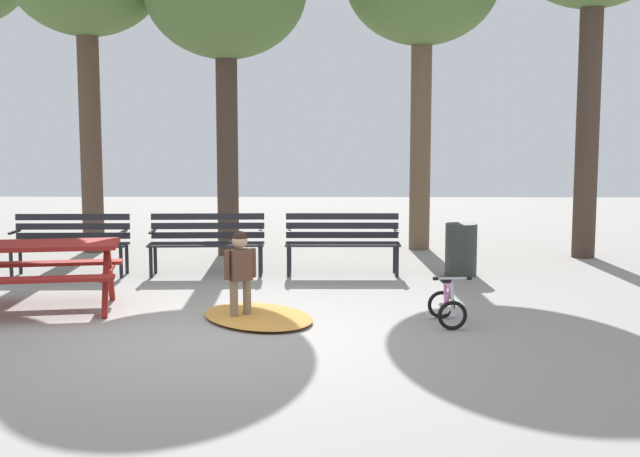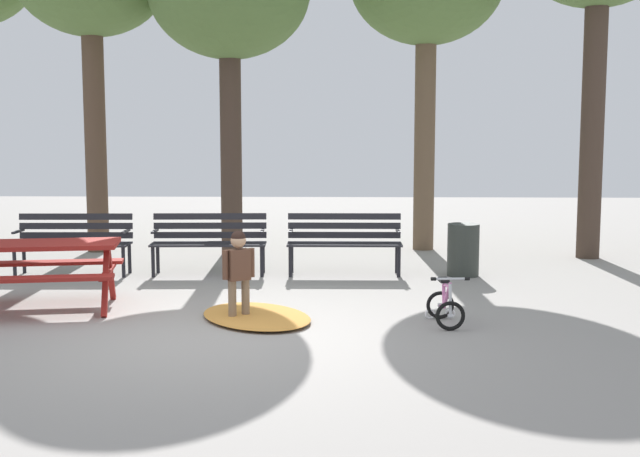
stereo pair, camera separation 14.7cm
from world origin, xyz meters
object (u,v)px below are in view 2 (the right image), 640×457
object	(u,v)px
park_bench_left	(209,238)
trash_bin	(463,250)
park_bench_far_left	(74,239)
picnic_table	(35,258)
child_standing	(239,269)
park_bench_right	(344,238)
kids_bicycle	(445,305)

from	to	relation	value
park_bench_left	trash_bin	bearing A→B (deg)	-0.60
park_bench_far_left	picnic_table	bearing A→B (deg)	-81.18
picnic_table	child_standing	distance (m)	2.38
trash_bin	park_bench_far_left	bearing A→B (deg)	-179.41
park_bench_left	child_standing	bearing A→B (deg)	-74.58
park_bench_right	kids_bicycle	world-z (taller)	park_bench_right
picnic_table	kids_bicycle	bearing A→B (deg)	-7.01
park_bench_left	trash_bin	world-z (taller)	park_bench_left
picnic_table	park_bench_left	distance (m)	2.87
park_bench_left	park_bench_right	distance (m)	1.90
picnic_table	park_bench_left	world-z (taller)	park_bench_left
park_bench_far_left	child_standing	bearing A→B (deg)	-46.02
park_bench_left	picnic_table	bearing A→B (deg)	-122.38
park_bench_right	park_bench_far_left	bearing A→B (deg)	-177.77
park_bench_far_left	child_standing	size ratio (longest dim) A/B	1.68
child_standing	trash_bin	xyz separation A→B (m)	(2.76, 2.85, -0.19)
park_bench_far_left	kids_bicycle	xyz separation A→B (m)	(4.84, -2.88, -0.31)
park_bench_far_left	trash_bin	xyz separation A→B (m)	(5.46, 0.06, -0.15)
picnic_table	park_bench_far_left	size ratio (longest dim) A/B	1.25
park_bench_far_left	trash_bin	size ratio (longest dim) A/B	2.21
picnic_table	park_bench_left	bearing A→B (deg)	57.62
kids_bicycle	trash_bin	bearing A→B (deg)	78.20
child_standing	trash_bin	bearing A→B (deg)	45.86
park_bench_right	picnic_table	bearing A→B (deg)	-144.23
park_bench_left	trash_bin	xyz separation A→B (m)	(3.56, -0.04, -0.15)
park_bench_left	trash_bin	size ratio (longest dim) A/B	2.22
child_standing	kids_bicycle	world-z (taller)	child_standing
park_bench_far_left	trash_bin	distance (m)	5.46
park_bench_far_left	kids_bicycle	world-z (taller)	park_bench_far_left
park_bench_left	child_standing	xyz separation A→B (m)	(0.80, -2.88, 0.05)
park_bench_right	trash_bin	distance (m)	1.67
park_bench_left	kids_bicycle	xyz separation A→B (m)	(2.95, -2.97, -0.31)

